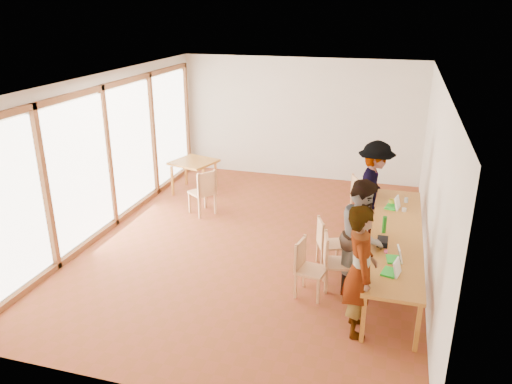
% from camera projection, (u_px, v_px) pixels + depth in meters
% --- Properties ---
extents(ground, '(8.00, 8.00, 0.00)m').
position_uv_depth(ground, '(255.00, 242.00, 9.34)').
color(ground, brown).
rests_on(ground, ground).
extents(wall_back, '(6.00, 0.10, 3.00)m').
position_uv_depth(wall_back, '(300.00, 119.00, 12.40)').
color(wall_back, beige).
rests_on(wall_back, ground).
extents(wall_front, '(6.00, 0.10, 3.00)m').
position_uv_depth(wall_front, '(149.00, 279.00, 5.21)').
color(wall_front, beige).
rests_on(wall_front, ground).
extents(wall_right, '(0.10, 8.00, 3.00)m').
position_uv_depth(wall_right, '(434.00, 182.00, 8.03)').
color(wall_right, beige).
rests_on(wall_right, ground).
extents(window_wall, '(0.10, 8.00, 3.00)m').
position_uv_depth(window_wall, '(107.00, 153.00, 9.57)').
color(window_wall, white).
rests_on(window_wall, ground).
extents(ceiling, '(6.00, 8.00, 0.04)m').
position_uv_depth(ceiling, '(255.00, 79.00, 8.27)').
color(ceiling, white).
rests_on(ceiling, wall_back).
extents(communal_table, '(0.80, 4.00, 0.75)m').
position_uv_depth(communal_table, '(396.00, 236.00, 8.01)').
color(communal_table, '#C9882C').
rests_on(communal_table, ground).
extents(side_table, '(0.90, 0.90, 0.75)m').
position_uv_depth(side_table, '(194.00, 164.00, 11.66)').
color(side_table, '#C9882C').
rests_on(side_table, ground).
extents(chair_near, '(0.48, 0.48, 0.48)m').
position_uv_depth(chair_near, '(306.00, 262.00, 7.51)').
color(chair_near, '#E1A970').
rests_on(chair_near, ground).
extents(chair_mid, '(0.50, 0.50, 0.48)m').
position_uv_depth(chair_mid, '(332.00, 256.00, 7.67)').
color(chair_mid, '#E1A970').
rests_on(chair_mid, ground).
extents(chair_far, '(0.52, 0.52, 0.46)m').
position_uv_depth(chair_far, '(325.00, 238.00, 8.30)').
color(chair_far, '#E1A970').
rests_on(chair_far, ground).
extents(chair_empty, '(0.57, 0.57, 0.50)m').
position_uv_depth(chair_empty, '(359.00, 194.00, 10.15)').
color(chair_empty, '#E1A970').
rests_on(chair_empty, ground).
extents(chair_spare, '(0.64, 0.64, 0.52)m').
position_uv_depth(chair_spare, '(205.00, 188.00, 10.37)').
color(chair_spare, '#E1A970').
rests_on(chair_spare, ground).
extents(person_near, '(0.58, 0.75, 1.84)m').
position_uv_depth(person_near, '(360.00, 271.00, 6.52)').
color(person_near, gray).
rests_on(person_near, ground).
extents(person_mid, '(0.72, 0.90, 1.79)m').
position_uv_depth(person_mid, '(362.00, 235.00, 7.58)').
color(person_mid, gray).
rests_on(person_mid, ground).
extents(person_far, '(0.73, 1.21, 1.84)m').
position_uv_depth(person_far, '(374.00, 188.00, 9.43)').
color(person_far, gray).
rests_on(person_far, ground).
extents(laptop_near, '(0.28, 0.30, 0.22)m').
position_uv_depth(laptop_near, '(393.00, 270.00, 6.76)').
color(laptop_near, green).
rests_on(laptop_near, communal_table).
extents(laptop_mid, '(0.25, 0.27, 0.21)m').
position_uv_depth(laptop_mid, '(396.00, 257.00, 7.12)').
color(laptop_mid, green).
rests_on(laptop_mid, communal_table).
extents(laptop_far, '(0.28, 0.31, 0.23)m').
position_uv_depth(laptop_far, '(394.00, 205.00, 8.93)').
color(laptop_far, green).
rests_on(laptop_far, communal_table).
extents(yellow_mug, '(0.15, 0.15, 0.09)m').
position_uv_depth(yellow_mug, '(392.00, 202.00, 9.12)').
color(yellow_mug, yellow).
rests_on(yellow_mug, communal_table).
extents(green_bottle, '(0.07, 0.07, 0.28)m').
position_uv_depth(green_bottle, '(384.00, 225.00, 7.95)').
color(green_bottle, '#1B721C').
rests_on(green_bottle, communal_table).
extents(clear_glass, '(0.07, 0.07, 0.09)m').
position_uv_depth(clear_glass, '(406.00, 200.00, 9.20)').
color(clear_glass, silver).
rests_on(clear_glass, communal_table).
extents(condiment_cup, '(0.08, 0.08, 0.06)m').
position_uv_depth(condiment_cup, '(404.00, 210.00, 8.81)').
color(condiment_cup, white).
rests_on(condiment_cup, communal_table).
extents(pink_phone, '(0.05, 0.10, 0.01)m').
position_uv_depth(pink_phone, '(386.00, 252.00, 7.37)').
color(pink_phone, '#E4417E').
rests_on(pink_phone, communal_table).
extents(black_pouch, '(0.16, 0.26, 0.09)m').
position_uv_depth(black_pouch, '(382.00, 242.00, 7.60)').
color(black_pouch, black).
rests_on(black_pouch, communal_table).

